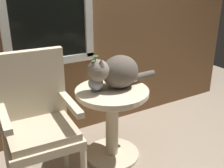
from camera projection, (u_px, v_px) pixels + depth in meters
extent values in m
cube|color=brown|center=(70.00, 1.00, 2.43)|extent=(4.00, 0.04, 2.60)
cube|color=silver|center=(53.00, 62.00, 2.49)|extent=(0.81, 0.03, 0.07)
cube|color=silver|center=(3.00, 17.00, 2.16)|extent=(0.07, 0.03, 0.84)
cube|color=silver|center=(88.00, 11.00, 2.51)|extent=(0.07, 0.03, 0.84)
cube|color=black|center=(48.00, 14.00, 2.35)|extent=(0.72, 0.01, 0.82)
cylinder|color=beige|center=(112.00, 154.00, 2.47)|extent=(0.48, 0.48, 0.03)
cylinder|color=beige|center=(112.00, 124.00, 2.36)|extent=(0.11, 0.11, 0.58)
cylinder|color=beige|center=(112.00, 92.00, 2.25)|extent=(0.61, 0.61, 0.03)
torus|color=beige|center=(112.00, 95.00, 2.26)|extent=(0.58, 0.58, 0.02)
cylinder|color=beige|center=(9.00, 161.00, 2.03)|extent=(0.04, 0.04, 0.46)
cylinder|color=beige|center=(65.00, 146.00, 2.22)|extent=(0.04, 0.04, 0.46)
cube|color=beige|center=(42.00, 138.00, 1.86)|extent=(0.50, 0.48, 0.06)
cube|color=#BBA98B|center=(41.00, 130.00, 1.84)|extent=(0.46, 0.44, 0.05)
cube|color=beige|center=(31.00, 88.00, 1.92)|extent=(0.48, 0.09, 0.53)
cube|color=beige|center=(4.00, 117.00, 1.69)|extent=(0.07, 0.42, 0.04)
cube|color=beige|center=(70.00, 103.00, 1.88)|extent=(0.07, 0.42, 0.04)
ellipsoid|color=brown|center=(120.00, 72.00, 2.25)|extent=(0.32, 0.28, 0.27)
sphere|color=#76695D|center=(98.00, 71.00, 2.13)|extent=(0.17, 0.17, 0.17)
cone|color=brown|center=(95.00, 59.00, 2.14)|extent=(0.06, 0.06, 0.06)
cone|color=brown|center=(101.00, 62.00, 2.06)|extent=(0.06, 0.06, 0.06)
cylinder|color=brown|center=(141.00, 76.00, 2.39)|extent=(0.28, 0.07, 0.06)
cylinder|color=gray|center=(96.00, 91.00, 2.20)|extent=(0.07, 0.07, 0.01)
ellipsoid|color=gray|center=(96.00, 83.00, 2.18)|extent=(0.12, 0.12, 0.12)
cylinder|color=gray|center=(96.00, 75.00, 2.15)|extent=(0.07, 0.07, 0.05)
torus|color=gray|center=(95.00, 71.00, 2.14)|extent=(0.08, 0.08, 0.01)
cylinder|color=#2D662D|center=(95.00, 67.00, 2.12)|extent=(0.02, 0.02, 0.08)
cone|color=#2D662D|center=(95.00, 62.00, 2.09)|extent=(0.04, 0.04, 0.02)
cylinder|color=#2D662D|center=(95.00, 64.00, 2.09)|extent=(0.03, 0.06, 0.13)
cone|color=#2D662D|center=(96.00, 57.00, 2.04)|extent=(0.04, 0.04, 0.02)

